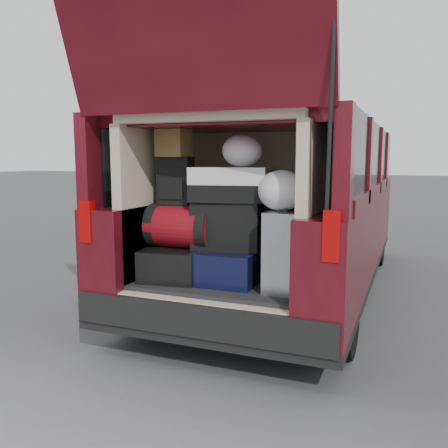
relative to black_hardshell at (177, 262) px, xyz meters
The scene contains 13 objects.
ground 0.79m from the black_hardshell, 19.73° to the right, with size 80.00×80.00×0.00m, color #3E3E41.
minivan 1.78m from the black_hardshell, 77.04° to the left, with size 1.90×5.35×2.77m.
load_floor 0.57m from the black_hardshell, 18.72° to the left, with size 1.24×1.05×0.55m, color black.
black_hardshell is the anchor object (origin of this frame).
navy_hardshell 0.43m from the black_hardshell, ahead, with size 0.45×0.55×0.24m, color black.
silver_roller 0.89m from the black_hardshell, ahead, with size 0.23×0.37×0.56m, color silver.
red_duffel 0.29m from the black_hardshell, 12.29° to the right, with size 0.50×0.32×0.32m, color maroon.
black_soft_case 0.51m from the black_hardshell, ahead, with size 0.50×0.30×0.36m, color black.
backpack 0.62m from the black_hardshell, 118.62° to the left, with size 0.25×0.15×0.36m, color black.
twotone_duffel 0.74m from the black_hardshell, ahead, with size 0.56×0.29×0.25m, color silver.
grocery_sack_lower 0.91m from the black_hardshell, behind, with size 0.22×0.18×0.20m, color brown.
plastic_bag_center 0.99m from the black_hardshell, ahead, with size 0.30×0.28×0.24m, color silver.
plastic_bag_right 1.02m from the black_hardshell, ahead, with size 0.32×0.30×0.28m, color silver.
Camera 1 is at (1.29, -3.06, 1.47)m, focal length 38.00 mm.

